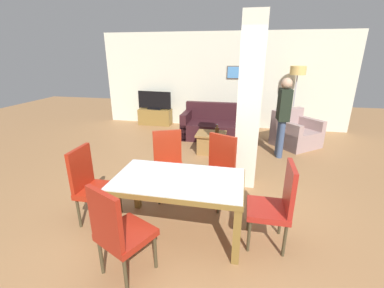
% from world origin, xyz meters
% --- Properties ---
extents(ground_plane, '(18.00, 18.00, 0.00)m').
position_xyz_m(ground_plane, '(0.00, 0.00, 0.00)').
color(ground_plane, '#986C43').
extents(back_wall, '(7.20, 0.09, 2.70)m').
position_xyz_m(back_wall, '(0.00, 5.09, 1.35)').
color(back_wall, beige).
rests_on(back_wall, ground_plane).
extents(divider_pillar, '(0.36, 0.31, 2.70)m').
position_xyz_m(divider_pillar, '(0.77, 1.45, 1.35)').
color(divider_pillar, beige).
rests_on(divider_pillar, ground_plane).
extents(dining_table, '(1.53, 0.87, 0.74)m').
position_xyz_m(dining_table, '(0.00, 0.00, 0.58)').
color(dining_table, brown).
rests_on(dining_table, ground_plane).
extents(dining_chair_near_left, '(0.61, 0.61, 1.02)m').
position_xyz_m(dining_chair_near_left, '(-0.38, -0.79, 0.55)').
color(dining_chair_near_left, maroon).
rests_on(dining_chair_near_left, ground_plane).
extents(dining_chair_far_left, '(0.61, 0.61, 1.02)m').
position_xyz_m(dining_chair_far_left, '(-0.38, 0.86, 0.55)').
color(dining_chair_far_left, maroon).
rests_on(dining_chair_far_left, ground_plane).
extents(dining_chair_head_left, '(0.46, 0.46, 1.02)m').
position_xyz_m(dining_chair_head_left, '(-1.16, 0.00, 0.55)').
color(dining_chair_head_left, '#9B2211').
rests_on(dining_chair_head_left, ground_plane).
extents(dining_chair_far_right, '(0.61, 0.61, 1.02)m').
position_xyz_m(dining_chair_far_right, '(0.38, 0.81, 0.55)').
color(dining_chair_far_right, maroon).
rests_on(dining_chair_far_right, ground_plane).
extents(dining_chair_head_right, '(0.46, 0.46, 1.02)m').
position_xyz_m(dining_chair_head_right, '(1.13, 0.00, 0.55)').
color(dining_chair_head_right, maroon).
rests_on(dining_chair_head_right, ground_plane).
extents(sofa, '(1.93, 0.90, 0.88)m').
position_xyz_m(sofa, '(0.11, 3.88, 0.30)').
color(sofa, '#34161B').
rests_on(sofa, ground_plane).
extents(armchair, '(1.24, 1.24, 0.84)m').
position_xyz_m(armchair, '(1.94, 3.65, 0.29)').
color(armchair, gray).
rests_on(armchair, ground_plane).
extents(coffee_table, '(0.65, 0.56, 0.46)m').
position_xyz_m(coffee_table, '(0.03, 2.77, 0.23)').
color(coffee_table, olive).
rests_on(coffee_table, ground_plane).
extents(bottle, '(0.08, 0.08, 0.24)m').
position_xyz_m(bottle, '(0.16, 2.66, 0.55)').
color(bottle, '#4C2D14').
rests_on(bottle, coffee_table).
extents(tv_stand, '(1.00, 0.40, 0.48)m').
position_xyz_m(tv_stand, '(-2.00, 4.82, 0.24)').
color(tv_stand, olive).
rests_on(tv_stand, ground_plane).
extents(tv_screen, '(1.06, 0.24, 0.55)m').
position_xyz_m(tv_screen, '(-2.00, 4.82, 0.75)').
color(tv_screen, black).
rests_on(tv_screen, tv_stand).
extents(floor_lamp, '(0.40, 0.40, 1.81)m').
position_xyz_m(floor_lamp, '(2.00, 4.66, 1.55)').
color(floor_lamp, '#B7B7BC').
rests_on(floor_lamp, ground_plane).
extents(standing_person, '(0.24, 0.39, 1.67)m').
position_xyz_m(standing_person, '(1.50, 2.86, 0.96)').
color(standing_person, '#3A4B6C').
rests_on(standing_person, ground_plane).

